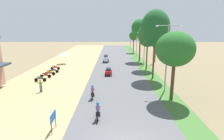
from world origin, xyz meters
The scene contains 22 objects.
parked_motorbike_nearest centered at (-11.53, 15.50, 0.55)m, with size 1.80×0.54×0.94m.
parked_motorbike_second centered at (-11.49, 17.54, 0.55)m, with size 1.80×0.54×0.94m.
parked_motorbike_third centered at (-11.34, 19.16, 0.55)m, with size 1.80×0.54×0.94m.
parked_motorbike_fourth centered at (-11.20, 20.71, 0.55)m, with size 1.80×0.54×0.94m.
parked_motorbike_fifth centered at (-11.65, 23.13, 0.55)m, with size 1.80×0.54×0.94m.
street_signboard centered at (-5.45, 2.56, 1.11)m, with size 0.06×1.30×1.50m.
vendor_umbrella centered at (-11.52, 29.04, 2.31)m, with size 2.20×2.20×2.52m.
pedestrian_on_shoulder centered at (-9.75, 11.12, 0.96)m, with size 0.38×0.27×1.62m.
median_tree_nearest centered at (5.75, 8.80, 5.68)m, with size 4.09×4.09×7.51m.
median_tree_second centered at (5.55, 17.32, 7.77)m, with size 4.30×4.30×10.48m.
median_tree_third centered at (5.70, 23.59, 6.50)m, with size 3.62×3.62×8.64m.
median_tree_fourth centered at (5.65, 32.20, 7.82)m, with size 4.17×4.17×9.78m.
median_tree_fifth centered at (5.85, 46.50, 5.35)m, with size 2.81×2.81×6.80m.
streetlamp_near centered at (5.80, 11.58, 4.78)m, with size 3.16×0.20×8.23m.
streetlamp_mid centered at (5.80, 27.01, 4.16)m, with size 3.16×0.20×7.04m.
streetlamp_far centered at (5.80, 38.99, 4.84)m, with size 3.16×0.20×8.35m.
streetlamp_farthest centered at (5.80, 54.51, 4.19)m, with size 3.16×0.20×7.09m.
utility_pole_near centered at (9.20, 31.45, 5.10)m, with size 1.80×0.20×9.81m.
car_sedan_red centered at (-1.48, 19.36, 0.74)m, with size 1.10×2.26×1.19m.
car_van_white centered at (-2.28, 30.86, 1.02)m, with size 1.19×2.41×1.67m.
motorbike_foreground_rider centered at (-2.11, 4.26, 0.86)m, with size 0.54×1.80×1.66m.
motorbike_ahead_second centered at (-3.07, 8.92, 0.86)m, with size 0.54×1.80×1.66m.
Camera 1 is at (-0.89, -10.06, 7.95)m, focal length 28.78 mm.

